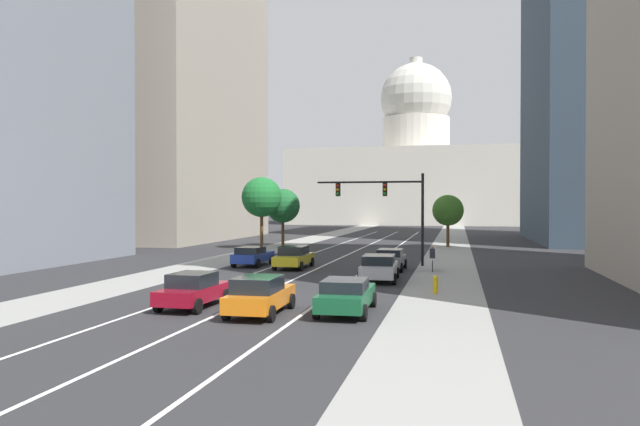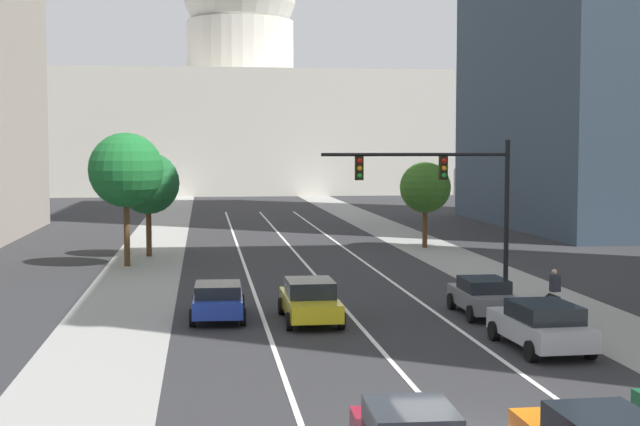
{
  "view_description": "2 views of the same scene",
  "coord_description": "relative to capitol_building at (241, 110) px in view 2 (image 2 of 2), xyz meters",
  "views": [
    {
      "loc": [
        9.4,
        -26.49,
        4.44
      ],
      "look_at": [
        -1.91,
        22.73,
        3.7
      ],
      "focal_mm": 33.7,
      "sensor_mm": 36.0,
      "label": 1
    },
    {
      "loc": [
        -5.51,
        -19.21,
        6.37
      ],
      "look_at": [
        -0.1,
        22.8,
        3.3
      ],
      "focal_mm": 51.26,
      "sensor_mm": 36.0,
      "label": 2
    }
  ],
  "objects": [
    {
      "name": "street_tree_near_left",
      "position": [
        -8.65,
        -78.23,
        -7.35
      ],
      "size": [
        3.61,
        3.61,
        6.08
      ],
      "color": "#51381E",
      "rests_on": "ground"
    },
    {
      "name": "ground_plane",
      "position": [
        0.0,
        -72.75,
        -11.61
      ],
      "size": [
        400.0,
        400.0,
        0.0
      ],
      "primitive_type": "plane",
      "color": "#2B2B2D"
    },
    {
      "name": "street_tree_mid_right",
      "position": [
        8.42,
        -75.76,
        -7.81
      ],
      "size": [
        3.22,
        3.22,
        5.43
      ],
      "color": "#51381E",
      "rests_on": "ground"
    },
    {
      "name": "sidewalk_right",
      "position": [
        8.67,
        -77.75,
        -11.6
      ],
      "size": [
        4.04,
        130.0,
        0.01
      ],
      "primitive_type": "cube",
      "color": "gray",
      "rests_on": "ground"
    },
    {
      "name": "car_blue",
      "position": [
        -4.99,
        -98.31,
        -10.87
      ],
      "size": [
        2.1,
        4.41,
        1.39
      ],
      "rotation": [
        0.0,
        0.0,
        1.55
      ],
      "color": "#1E389E",
      "rests_on": "ground"
    },
    {
      "name": "car_yellow",
      "position": [
        -1.66,
        -99.2,
        -10.82
      ],
      "size": [
        2.06,
        4.66,
        1.54
      ],
      "rotation": [
        0.0,
        0.0,
        1.57
      ],
      "color": "yellow",
      "rests_on": "ground"
    },
    {
      "name": "cyclist",
      "position": [
        7.78,
        -98.88,
        -10.75
      ],
      "size": [
        0.37,
        1.7,
        1.72
      ],
      "rotation": [
        0.0,
        0.0,
        1.61
      ],
      "color": "black",
      "rests_on": "ground"
    },
    {
      "name": "capitol_building",
      "position": [
        0.0,
        0.0,
        0.0
      ],
      "size": [
        54.81,
        29.28,
        37.98
      ],
      "color": "beige",
      "rests_on": "ground"
    },
    {
      "name": "street_tree_mid_left",
      "position": [
        -9.56,
        -82.59,
        -6.48
      ],
      "size": [
        3.97,
        3.97,
        7.14
      ],
      "color": "#51381E",
      "rests_on": "ground"
    },
    {
      "name": "lane_stripe_left",
      "position": [
        -3.32,
        -87.75,
        -11.6
      ],
      "size": [
        0.16,
        90.0,
        0.01
      ],
      "primitive_type": "cube",
      "color": "white",
      "rests_on": "ground"
    },
    {
      "name": "car_gray",
      "position": [
        4.98,
        -98.83,
        -10.86
      ],
      "size": [
        1.97,
        4.11,
        1.42
      ],
      "rotation": [
        0.0,
        0.0,
        1.56
      ],
      "color": "slate",
      "rests_on": "ground"
    },
    {
      "name": "lane_stripe_right",
      "position": [
        3.32,
        -87.75,
        -11.6
      ],
      "size": [
        0.16,
        90.0,
        0.01
      ],
      "primitive_type": "cube",
      "color": "white",
      "rests_on": "ground"
    },
    {
      "name": "traffic_signal_mast",
      "position": [
        4.49,
        -95.66,
        -6.87
      ],
      "size": [
        7.84,
        0.39,
        6.66
      ],
      "color": "black",
      "rests_on": "ground"
    },
    {
      "name": "car_silver",
      "position": [
        4.99,
        -104.8,
        -10.8
      ],
      "size": [
        2.28,
        4.56,
        1.53
      ],
      "rotation": [
        0.0,
        0.0,
        1.62
      ],
      "color": "#B2B5BA",
      "rests_on": "ground"
    },
    {
      "name": "sidewalk_left",
      "position": [
        -8.67,
        -77.75,
        -11.6
      ],
      "size": [
        4.04,
        130.0,
        0.01
      ],
      "primitive_type": "cube",
      "color": "gray",
      "rests_on": "ground"
    },
    {
      "name": "lane_stripe_center",
      "position": [
        0.0,
        -87.75,
        -11.6
      ],
      "size": [
        0.16,
        90.0,
        0.01
      ],
      "primitive_type": "cube",
      "color": "white",
      "rests_on": "ground"
    }
  ]
}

